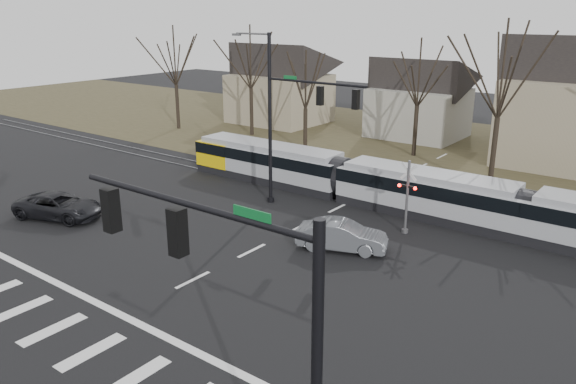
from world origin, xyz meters
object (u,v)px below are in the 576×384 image
Objects in this scene: tram at (425,191)px; sedan at (342,236)px; rail_crossing_signal at (407,199)px; suv at (59,206)px.

tram is 7.37× the size of sedan.
tram reaches higher than sedan.
tram is 8.70× the size of rail_crossing_signal.
sedan is 4.37m from rail_crossing_signal.
rail_crossing_signal is at bearing -42.39° from sedan.
tram is 6.21× the size of suv.
rail_crossing_signal is (0.37, -3.21, 0.45)m from tram.
sedan is at bearing -99.23° from tram.
sedan is 1.18× the size of rail_crossing_signal.
suv is (-16.52, -13.06, -0.73)m from tram.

